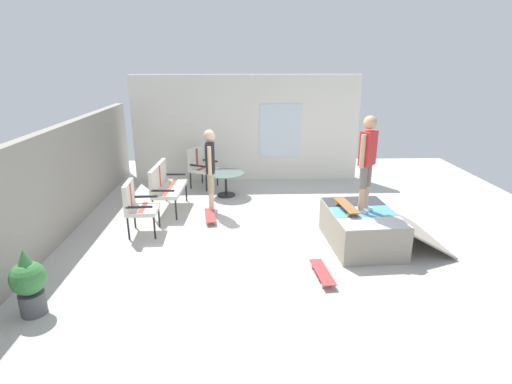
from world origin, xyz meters
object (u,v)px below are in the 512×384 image
object	(u,v)px
patio_chair_near_house	(200,164)
person_skater	(367,157)
patio_chair_by_wall	(136,203)
potted_plant	(29,282)
skate_ramp	(363,228)
skateboard_by_bench	(210,216)
skateboard_spare	(322,272)
person_watching	(210,165)
patio_bench	(164,183)
skateboard_on_ramp	(347,206)
patio_table	(226,180)

from	to	relation	value
patio_chair_near_house	person_skater	bearing A→B (deg)	-137.97
patio_chair_by_wall	potted_plant	xyz separation A→B (m)	(-2.51, 0.76, -0.15)
potted_plant	skate_ramp	bearing A→B (deg)	-68.73
patio_chair_near_house	potted_plant	distance (m)	5.69
person_skater	skateboard_by_bench	distance (m)	3.39
skateboard_by_bench	skateboard_spare	bearing A→B (deg)	-141.82
skateboard_spare	patio_chair_by_wall	bearing A→B (deg)	61.41
patio_chair_near_house	person_watching	size ratio (longest dim) A/B	0.57
patio_bench	patio_chair_near_house	xyz separation A→B (m)	(1.68, -0.60, -0.00)
person_skater	person_watching	bearing A→B (deg)	58.95
skateboard_by_bench	skateboard_spare	world-z (taller)	same
skate_ramp	person_skater	distance (m)	1.28
skate_ramp	patio_chair_near_house	size ratio (longest dim) A/B	2.00
skateboard_on_ramp	patio_table	bearing A→B (deg)	38.96
person_skater	potted_plant	distance (m)	5.32
patio_chair_by_wall	skateboard_on_ramp	size ratio (longest dim) A/B	1.25
skate_ramp	skateboard_spare	bearing A→B (deg)	140.11
patio_bench	patio_table	world-z (taller)	patio_bench
patio_table	skateboard_on_ramp	size ratio (longest dim) A/B	1.10
patio_bench	skateboard_by_bench	world-z (taller)	patio_bench
person_watching	person_skater	size ratio (longest dim) A/B	1.09
person_watching	skateboard_on_ramp	world-z (taller)	person_watching
skateboard_on_ramp	skate_ramp	bearing A→B (deg)	-98.73
skateboard_spare	skateboard_on_ramp	distance (m)	1.47
patio_chair_by_wall	skateboard_on_ramp	world-z (taller)	patio_chair_by_wall
skate_ramp	potted_plant	bearing A→B (deg)	111.27
person_skater	skate_ramp	bearing A→B (deg)	-114.75
skate_ramp	person_skater	size ratio (longest dim) A/B	1.23
patio_chair_near_house	person_watching	distance (m)	1.97
skate_ramp	potted_plant	size ratio (longest dim) A/B	2.22
patio_table	skateboard_by_bench	size ratio (longest dim) A/B	1.10
patio_bench	person_skater	bearing A→B (deg)	-116.08
patio_chair_near_house	skateboard_spare	world-z (taller)	patio_chair_near_house
patio_bench	skate_ramp	bearing A→B (deg)	-116.07
patio_table	skateboard_on_ramp	xyz separation A→B (m)	(-2.75, -2.22, 0.31)
person_watching	potted_plant	distance (m)	4.18
skateboard_spare	patio_chair_near_house	bearing A→B (deg)	26.09
potted_plant	patio_chair_by_wall	bearing A→B (deg)	-16.77
person_skater	skateboard_by_bench	bearing A→B (deg)	65.78
skate_ramp	patio_table	xyz separation A→B (m)	(2.79, 2.54, 0.09)
person_skater	skateboard_spare	distance (m)	2.09
skate_ramp	patio_chair_near_house	bearing A→B (deg)	42.23
person_skater	skateboard_by_bench	xyz separation A→B (m)	(1.25, 2.77, -1.51)
skate_ramp	patio_bench	size ratio (longest dim) A/B	1.60
patio_bench	person_skater	distance (m)	4.33
skateboard_by_bench	skateboard_on_ramp	size ratio (longest dim) A/B	1.00
skate_ramp	patio_bench	world-z (taller)	patio_bench
patio_bench	skateboard_spare	xyz separation A→B (m)	(-2.99, -2.89, -0.53)
patio_chair_near_house	person_watching	world-z (taller)	person_watching
person_watching	potted_plant	bearing A→B (deg)	149.98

